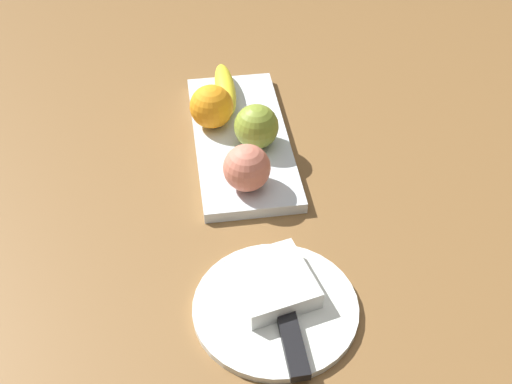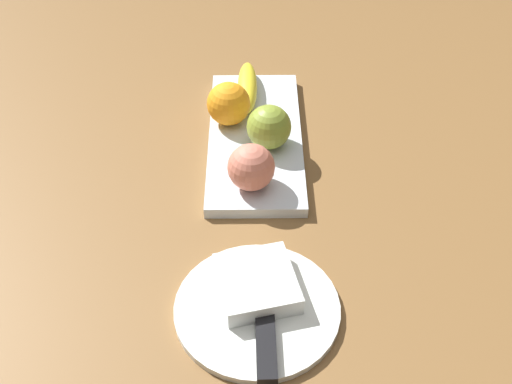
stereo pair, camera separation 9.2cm
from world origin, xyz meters
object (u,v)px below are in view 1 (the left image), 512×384
Objects in this scene: peach at (247,168)px; dinner_plate at (275,308)px; fruit_tray at (241,139)px; knife at (291,335)px; folded_napkin at (272,282)px; orange_near_apple at (211,107)px; apple at (256,126)px; banana at (225,89)px.

dinner_plate is at bearing -178.25° from peach.
knife reaches higher than fruit_tray.
peach reaches higher than fruit_tray.
fruit_tray is at bearing -0.00° from folded_napkin.
orange_near_apple is 0.40× the size of knife.
apple reaches higher than knife.
fruit_tray is at bearing 38.12° from apple.
dinner_plate is at bearing 180.00° from fruit_tray.
apple is 1.01× the size of peach.
orange_near_apple is at bearing 6.11° from knife.
folded_napkin is (-0.43, -0.01, -0.01)m from banana.
apple is 0.29m from folded_napkin.
orange_near_apple is 0.43m from knife.
folded_napkin is at bearing 6.33° from knife.
peach is at bearing 163.67° from apple.
banana reaches higher than folded_napkin.
apple reaches higher than fruit_tray.
peach reaches higher than dinner_plate.
apple is 0.09m from orange_near_apple.
folded_napkin is at bearing 175.74° from apple.
orange_near_apple is at bearing 50.66° from fruit_tray.
banana is at bearing 13.87° from apple.
knife is at bearing -172.93° from orange_near_apple.
knife is at bearing -176.50° from peach.
fruit_tray is 1.96× the size of knife.
peach is at bearing 1.57° from banana.
apple is at bearing -2.80° from knife.
peach is 0.69× the size of folded_napkin.
folded_napkin is (-0.29, 0.02, -0.03)m from apple.
apple is 0.14m from banana.
banana reaches higher than dinner_plate.
banana is (0.11, 0.01, 0.03)m from fruit_tray.
banana is 2.10× the size of orange_near_apple.
fruit_tray is 0.12m from banana.
apple is 0.37m from knife.
peach is 0.27m from knife.
apple is (-0.03, -0.02, 0.04)m from fruit_tray.
banana is 1.48× the size of folded_napkin.
fruit_tray is at bearing -129.34° from orange_near_apple.
dinner_plate is (-0.32, 0.02, -0.05)m from apple.
banana is 0.08m from orange_near_apple.
apple reaches higher than banana.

